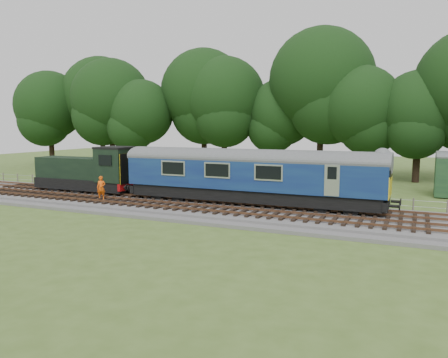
% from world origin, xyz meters
% --- Properties ---
extents(ground, '(120.00, 120.00, 0.00)m').
position_xyz_m(ground, '(0.00, 0.00, 0.00)').
color(ground, '#425C22').
rests_on(ground, ground).
extents(ballast, '(70.00, 7.00, 0.35)m').
position_xyz_m(ballast, '(0.00, 0.00, 0.17)').
color(ballast, '#4C4C4F').
rests_on(ballast, ground).
extents(track_north, '(67.20, 2.40, 0.21)m').
position_xyz_m(track_north, '(0.00, 1.40, 0.42)').
color(track_north, black).
rests_on(track_north, ballast).
extents(track_south, '(67.20, 2.40, 0.21)m').
position_xyz_m(track_south, '(0.00, -1.60, 0.42)').
color(track_south, black).
rests_on(track_south, ballast).
extents(fence, '(64.00, 0.12, 1.00)m').
position_xyz_m(fence, '(0.00, 4.50, 0.00)').
color(fence, '#6B6054').
rests_on(fence, ground).
extents(tree_line, '(70.00, 8.00, 18.00)m').
position_xyz_m(tree_line, '(0.00, 22.00, 0.00)').
color(tree_line, black).
rests_on(tree_line, ground).
extents(dmu_railcar, '(18.05, 2.86, 3.88)m').
position_xyz_m(dmu_railcar, '(5.67, 1.40, 2.61)').
color(dmu_railcar, black).
rests_on(dmu_railcar, ground).
extents(shunter_loco, '(8.91, 2.60, 3.38)m').
position_xyz_m(shunter_loco, '(-8.26, 1.40, 1.97)').
color(shunter_loco, black).
rests_on(shunter_loco, ground).
extents(worker, '(0.74, 0.64, 1.72)m').
position_xyz_m(worker, '(-4.93, -1.19, 1.21)').
color(worker, '#F0570C').
rests_on(worker, ballast).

